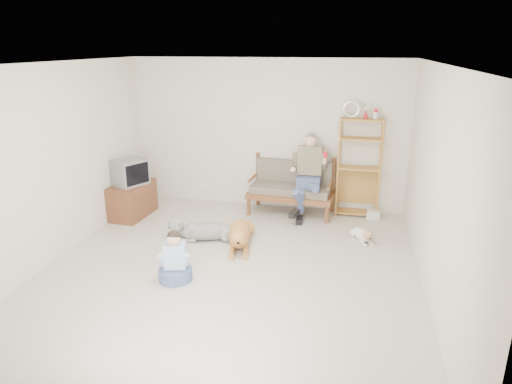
% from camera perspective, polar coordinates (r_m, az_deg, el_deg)
% --- Properties ---
extents(floor, '(5.50, 5.50, 0.00)m').
position_cam_1_polar(floor, '(6.26, -3.29, -9.82)').
color(floor, silver).
rests_on(floor, ground).
extents(ceiling, '(5.50, 5.50, 0.00)m').
position_cam_1_polar(ceiling, '(5.54, -3.81, 15.70)').
color(ceiling, white).
rests_on(ceiling, ground).
extents(wall_back, '(5.00, 0.00, 5.00)m').
position_cam_1_polar(wall_back, '(8.37, 1.45, 7.20)').
color(wall_back, beige).
rests_on(wall_back, ground).
extents(wall_front, '(5.00, 0.00, 5.00)m').
position_cam_1_polar(wall_front, '(3.37, -16.10, -10.56)').
color(wall_front, beige).
rests_on(wall_front, ground).
extents(wall_left, '(0.00, 5.50, 5.50)m').
position_cam_1_polar(wall_left, '(6.84, -24.22, 3.14)').
color(wall_left, beige).
rests_on(wall_left, ground).
extents(wall_right, '(0.00, 5.50, 5.50)m').
position_cam_1_polar(wall_right, '(5.65, 21.73, 0.58)').
color(wall_right, beige).
rests_on(wall_right, ground).
extents(loveseat, '(1.55, 0.82, 0.95)m').
position_cam_1_polar(loveseat, '(8.20, 4.44, 0.70)').
color(loveseat, brown).
rests_on(loveseat, ground).
extents(man, '(0.56, 0.80, 1.29)m').
position_cam_1_polar(man, '(7.90, 6.35, 1.39)').
color(man, '#526496').
rests_on(man, loveseat).
extents(etagere, '(0.77, 0.34, 2.02)m').
position_cam_1_polar(etagere, '(8.14, 12.73, 3.11)').
color(etagere, '#B88439').
rests_on(etagere, ground).
extents(book_stack, '(0.23, 0.17, 0.15)m').
position_cam_1_polar(book_stack, '(8.26, 14.44, -2.73)').
color(book_stack, white).
rests_on(book_stack, ground).
extents(tv_stand, '(0.57, 0.94, 0.60)m').
position_cam_1_polar(tv_stand, '(8.34, -15.24, -0.94)').
color(tv_stand, brown).
rests_on(tv_stand, ground).
extents(crt_tv, '(0.62, 0.67, 0.44)m').
position_cam_1_polar(crt_tv, '(8.14, -15.48, 2.41)').
color(crt_tv, slate).
rests_on(crt_tv, tv_stand).
extents(wall_outlet, '(0.12, 0.02, 0.08)m').
position_cam_1_polar(wall_outlet, '(8.91, -6.55, 0.80)').
color(wall_outlet, silver).
rests_on(wall_outlet, ground).
extents(golden_retriever, '(0.51, 1.33, 0.41)m').
position_cam_1_polar(golden_retriever, '(6.95, -2.07, -5.33)').
color(golden_retriever, '#B97D40').
rests_on(golden_retriever, ground).
extents(shaggy_dog, '(1.25, 0.57, 0.39)m').
position_cam_1_polar(shaggy_dog, '(7.17, -6.88, -4.80)').
color(shaggy_dog, silver).
rests_on(shaggy_dog, ground).
extents(terrier, '(0.35, 0.62, 0.25)m').
position_cam_1_polar(terrier, '(7.28, 13.28, -5.23)').
color(terrier, white).
rests_on(terrier, ground).
extents(child, '(0.43, 0.43, 0.69)m').
position_cam_1_polar(child, '(6.02, -10.09, -8.64)').
color(child, '#526496').
rests_on(child, ground).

